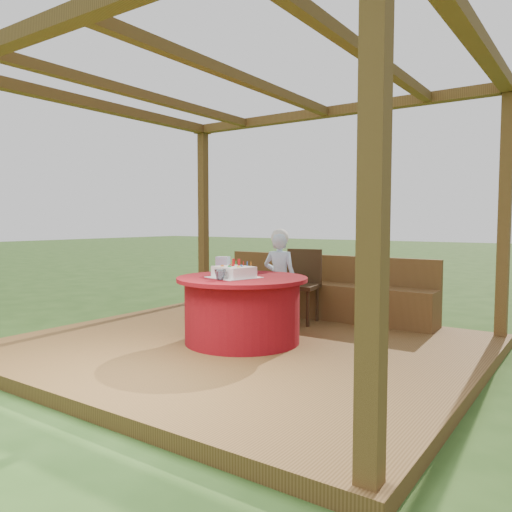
# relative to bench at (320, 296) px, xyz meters

# --- Properties ---
(ground) EXTENTS (60.00, 60.00, 0.00)m
(ground) POSITION_rel_bench_xyz_m (0.00, -1.72, -0.38)
(ground) COLOR #274717
(ground) RESTS_ON ground
(deck) EXTENTS (4.50, 4.00, 0.12)m
(deck) POSITION_rel_bench_xyz_m (0.00, -1.72, -0.32)
(deck) COLOR brown
(deck) RESTS_ON ground
(pergola) EXTENTS (4.50, 4.00, 2.72)m
(pergola) POSITION_rel_bench_xyz_m (0.00, -1.72, 2.02)
(pergola) COLOR brown
(pergola) RESTS_ON deck
(bench) EXTENTS (3.00, 0.42, 0.80)m
(bench) POSITION_rel_bench_xyz_m (0.00, 0.00, 0.00)
(bench) COLOR brown
(bench) RESTS_ON deck
(table) EXTENTS (1.34, 1.34, 0.68)m
(table) POSITION_rel_bench_xyz_m (-0.02, -1.69, 0.08)
(table) COLOR maroon
(table) RESTS_ON deck
(chair) EXTENTS (0.52, 0.52, 0.90)m
(chair) POSITION_rel_bench_xyz_m (-0.05, -0.42, 0.24)
(chair) COLOR #362211
(chair) RESTS_ON deck
(elderly_woman) EXTENTS (0.45, 0.33, 1.16)m
(elderly_woman) POSITION_rel_bench_xyz_m (-0.14, -0.76, 0.33)
(elderly_woman) COLOR #A8D5F9
(elderly_woman) RESTS_ON deck
(birthday_cake) EXTENTS (0.53, 0.53, 0.19)m
(birthday_cake) POSITION_rel_bench_xyz_m (-0.06, -1.78, 0.47)
(birthday_cake) COLOR white
(birthday_cake) RESTS_ON table
(gift_bag) EXTENTS (0.15, 0.12, 0.19)m
(gift_bag) POSITION_rel_bench_xyz_m (-0.31, -1.64, 0.51)
(gift_bag) COLOR #E493C1
(gift_bag) RESTS_ON table
(drinking_glass) EXTENTS (0.12, 0.12, 0.11)m
(drinking_glass) POSITION_rel_bench_xyz_m (-0.04, -2.02, 0.46)
(drinking_glass) COLOR white
(drinking_glass) RESTS_ON table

